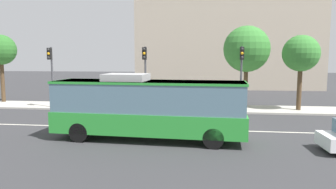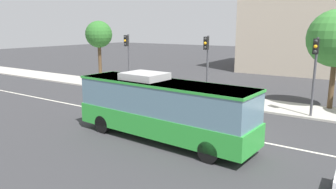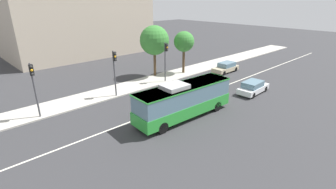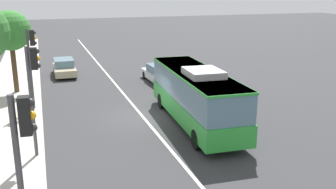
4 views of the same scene
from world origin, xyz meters
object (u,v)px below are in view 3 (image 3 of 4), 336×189
street_tree_kerbside_left (184,42)px  street_tree_kerbside_right (154,40)px  sedan_white (253,87)px  traffic_light_mid_block (166,56)px  traffic_light_near_corner (33,82)px  transit_bus (184,99)px  traffic_light_far_corner (115,66)px  sedan_beige (226,67)px

street_tree_kerbside_left → street_tree_kerbside_right: size_ratio=0.87×
sedan_white → traffic_light_mid_block: traffic_light_mid_block is taller
street_tree_kerbside_right → traffic_light_mid_block: bearing=-103.2°
traffic_light_near_corner → street_tree_kerbside_left: bearing=97.5°
sedan_white → traffic_light_mid_block: bearing=113.7°
transit_bus → traffic_light_near_corner: 13.33m
traffic_light_near_corner → traffic_light_far_corner: 8.03m
traffic_light_far_corner → street_tree_kerbside_right: 8.99m
transit_bus → traffic_light_mid_block: size_ratio=1.95×
transit_bus → sedan_white: bearing=-3.1°
sedan_beige → traffic_light_far_corner: (-17.46, 2.32, 2.84)m
sedan_white → street_tree_kerbside_left: size_ratio=0.75×
transit_bus → traffic_light_near_corner: traffic_light_near_corner is taller
traffic_light_far_corner → transit_bus: bearing=14.8°
transit_bus → sedan_beige: (15.58, 6.24, -1.09)m
traffic_light_near_corner → traffic_light_mid_block: same height
sedan_white → traffic_light_far_corner: (-12.31, 9.68, 2.84)m
street_tree_kerbside_right → traffic_light_far_corner: bearing=-158.8°
sedan_white → street_tree_kerbside_right: 14.18m
transit_bus → street_tree_kerbside_left: street_tree_kerbside_left is taller
transit_bus → traffic_light_mid_block: (5.66, 8.68, 1.75)m
transit_bus → sedan_beige: size_ratio=2.25×
traffic_light_far_corner → street_tree_kerbside_right: bearing=113.6°
sedan_white → traffic_light_near_corner: traffic_light_near_corner is taller
transit_bus → sedan_white: transit_bus is taller
traffic_light_mid_block → street_tree_kerbside_left: bearing=109.2°
traffic_light_mid_block → transit_bus: bearing=-30.1°
sedan_beige → transit_bus: bearing=21.8°
sedan_white → traffic_light_mid_block: 11.27m
traffic_light_far_corner → street_tree_kerbside_left: street_tree_kerbside_left is taller
street_tree_kerbside_right → street_tree_kerbside_left: bearing=-23.1°
transit_bus → street_tree_kerbside_right: 13.77m
transit_bus → street_tree_kerbside_left: 14.73m
traffic_light_far_corner → street_tree_kerbside_right: (8.26, 3.20, 1.48)m
transit_bus → traffic_light_far_corner: bearing=105.4°
street_tree_kerbside_right → transit_bus: bearing=-118.5°
traffic_light_near_corner → street_tree_kerbside_right: (16.29, 3.01, 1.48)m
traffic_light_mid_block → street_tree_kerbside_right: street_tree_kerbside_right is taller
sedan_white → sedan_beige: bearing=52.8°
transit_bus → street_tree_kerbside_left: size_ratio=1.66×
transit_bus → sedan_white: (10.43, -1.13, -1.09)m
traffic_light_far_corner → street_tree_kerbside_left: bearing=99.4°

